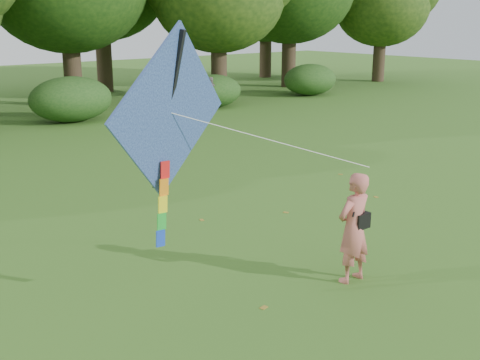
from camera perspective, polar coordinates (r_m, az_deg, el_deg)
ground at (r=10.36m, az=11.67°, el=-9.33°), size 100.00×100.00×0.00m
man_kite_flyer at (r=9.99m, az=10.72°, el=-4.48°), size 0.68×0.46×1.85m
bystander_right at (r=28.21m, az=-2.80°, el=8.16°), size 1.00×0.74×1.57m
crossbody_bag at (r=10.02m, az=11.32°, el=-3.71°), size 0.43×0.20×0.72m
flying_kite at (r=8.71m, az=-6.66°, el=6.11°), size 4.14×1.77×3.28m
fallen_leaves at (r=11.88m, az=-6.05°, el=-5.80°), size 10.92×9.96×0.01m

